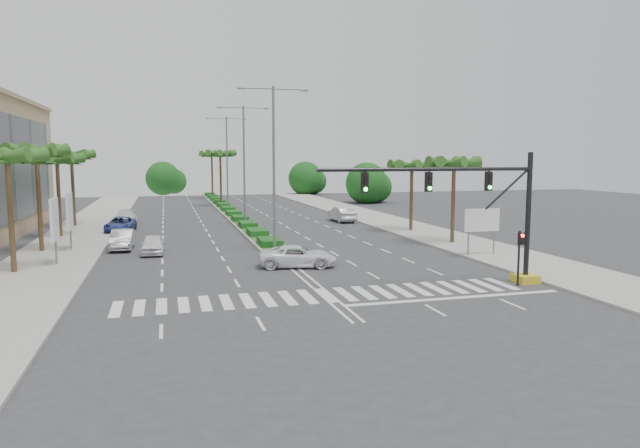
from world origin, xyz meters
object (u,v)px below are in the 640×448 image
object	(u,v)px
car_parked_a	(153,245)
car_parked_b	(122,240)
car_parked_d	(125,219)
car_crossing	(298,256)
car_parked_c	(120,225)
car_right	(342,214)

from	to	relation	value
car_parked_a	car_parked_b	size ratio (longest dim) A/B	0.89
car_parked_d	car_crossing	distance (m)	27.97
car_parked_d	car_parked_c	bearing A→B (deg)	-91.46
car_parked_a	car_crossing	world-z (taller)	car_crossing
car_parked_c	car_crossing	bearing A→B (deg)	-54.52
car_crossing	car_right	world-z (taller)	car_right
car_parked_d	car_parked_b	bearing A→B (deg)	-86.44
car_parked_a	car_parked_c	bearing A→B (deg)	104.95
car_right	car_parked_b	bearing A→B (deg)	29.17
car_parked_c	car_parked_b	bearing A→B (deg)	-79.83
car_crossing	car_right	size ratio (longest dim) A/B	0.98
car_crossing	car_right	xyz separation A→B (m)	(10.42, 23.99, 0.14)
car_parked_b	car_right	size ratio (longest dim) A/B	0.89
car_parked_b	car_right	world-z (taller)	car_right
car_parked_a	car_parked_c	distance (m)	13.73
car_parked_c	car_parked_a	bearing A→B (deg)	-71.31
car_parked_a	car_right	xyz separation A→B (m)	(19.40, 16.39, 0.14)
car_parked_b	car_parked_d	size ratio (longest dim) A/B	0.83
car_parked_c	car_parked_d	world-z (taller)	car_parked_d
car_parked_a	car_parked_b	bearing A→B (deg)	130.93
car_parked_b	car_right	xyz separation A→B (m)	(21.67, 13.61, 0.09)
car_crossing	car_parked_a	bearing A→B (deg)	60.75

